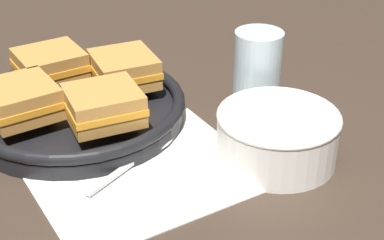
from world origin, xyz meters
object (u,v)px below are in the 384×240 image
object	(u,v)px
soup_bowl	(277,133)
skillet	(78,110)
sandwich_near_right	(104,105)
spoon	(148,150)
sandwich_near_left	(21,100)
drinking_glass	(257,72)
sandwich_far_right	(50,65)
sandwich_far_left	(124,69)

from	to	relation	value
soup_bowl	skillet	distance (m)	0.31
soup_bowl	sandwich_near_right	distance (m)	0.24
spoon	sandwich_near_left	bearing A→B (deg)	111.33
sandwich_near_left	drinking_glass	xyz separation A→B (m)	(0.34, -0.09, -0.00)
sandwich_near_right	soup_bowl	bearing A→B (deg)	-39.18
spoon	sandwich_far_right	distance (m)	0.24
spoon	skillet	bearing A→B (deg)	84.92
drinking_glass	sandwich_near_left	bearing A→B (deg)	164.68
skillet	sandwich_near_left	xyz separation A→B (m)	(-0.08, -0.01, 0.04)
sandwich_far_left	drinking_glass	bearing A→B (deg)	-32.82
spoon	sandwich_near_right	bearing A→B (deg)	101.34
skillet	sandwich_near_left	bearing A→B (deg)	-173.60
spoon	sandwich_far_left	xyz separation A→B (m)	(0.03, 0.15, 0.06)
sandwich_near_left	sandwich_near_right	size ratio (longest dim) A/B	0.94
drinking_glass	sandwich_far_right	bearing A→B (deg)	145.07
soup_bowl	drinking_glass	bearing A→B (deg)	64.80
spoon	sandwich_near_left	world-z (taller)	sandwich_near_left
soup_bowl	drinking_glass	xyz separation A→B (m)	(0.06, 0.13, 0.02)
soup_bowl	sandwich_far_left	xyz separation A→B (m)	(-0.11, 0.24, 0.02)
sandwich_far_right	sandwich_near_right	bearing A→B (deg)	-83.60
skillet	drinking_glass	distance (m)	0.28
sandwich_far_right	drinking_glass	bearing A→B (deg)	-34.93
sandwich_far_left	skillet	bearing A→B (deg)	-173.60
skillet	drinking_glass	xyz separation A→B (m)	(0.26, -0.10, 0.04)
sandwich_near_right	sandwich_far_left	world-z (taller)	same
soup_bowl	skillet	size ratio (longest dim) A/B	0.51
sandwich_far_right	drinking_glass	size ratio (longest dim) A/B	0.79
sandwich_near_left	drinking_glass	size ratio (longest dim) A/B	0.81
soup_bowl	sandwich_far_left	size ratio (longest dim) A/B	1.50
soup_bowl	sandwich_far_right	size ratio (longest dim) A/B	1.63
sandwich_near_right	skillet	bearing A→B (deg)	96.40
sandwich_near_right	spoon	bearing A→B (deg)	-54.20
soup_bowl	sandwich_far_right	world-z (taller)	sandwich_far_right
spoon	sandwich_far_left	world-z (taller)	sandwich_far_left
skillet	sandwich_far_left	xyz separation A→B (m)	(0.08, 0.01, 0.04)
sandwich_near_left	sandwich_far_left	xyz separation A→B (m)	(0.17, 0.02, 0.00)
sandwich_near_left	sandwich_far_right	bearing A→B (deg)	51.40
skillet	sandwich_far_left	world-z (taller)	sandwich_far_left
sandwich_far_right	soup_bowl	bearing A→B (deg)	-57.29
skillet	drinking_glass	world-z (taller)	drinking_glass
spoon	skillet	size ratio (longest dim) A/B	0.51
soup_bowl	sandwich_far_left	bearing A→B (deg)	114.56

